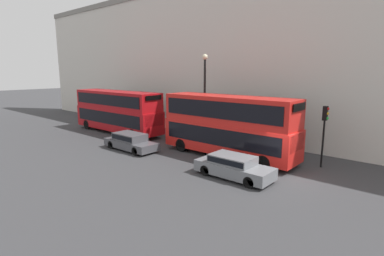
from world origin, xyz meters
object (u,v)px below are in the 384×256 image
at_px(bus_second_in_queue, 117,110).
at_px(car_hatchback, 130,141).
at_px(bus_leading, 228,124).
at_px(car_dark_sedan, 233,166).
at_px(traffic_light, 325,124).
at_px(pedestrian, 257,144).

bearing_deg(bus_second_in_queue, car_hatchback, -117.91).
bearing_deg(bus_leading, car_hatchback, 116.49).
distance_m(car_dark_sedan, traffic_light, 6.59).
relative_size(traffic_light, pedestrian, 2.39).
xyz_separation_m(car_dark_sedan, traffic_light, (5.31, -3.25, 2.14)).
distance_m(bus_second_in_queue, car_dark_sedan, 16.39).
xyz_separation_m(bus_second_in_queue, car_hatchback, (-3.40, -6.42, -1.59)).
height_order(car_dark_sedan, car_hatchback, car_dark_sedan).
distance_m(bus_leading, car_hatchback, 7.81).
relative_size(bus_leading, car_dark_sedan, 2.20).
distance_m(bus_second_in_queue, pedestrian, 14.71).
distance_m(bus_leading, bus_second_in_queue, 13.24).
relative_size(car_dark_sedan, pedestrian, 2.78).
bearing_deg(traffic_light, car_dark_sedan, 148.56).
bearing_deg(car_hatchback, bus_second_in_queue, 62.09).
relative_size(bus_second_in_queue, traffic_light, 2.77).
xyz_separation_m(bus_leading, pedestrian, (2.04, -1.25, -1.65)).
height_order(bus_second_in_queue, car_hatchback, bus_second_in_queue).
relative_size(car_dark_sedan, car_hatchback, 0.97).
relative_size(car_hatchback, pedestrian, 2.86).
distance_m(traffic_light, pedestrian, 5.16).
distance_m(bus_leading, traffic_light, 6.28).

